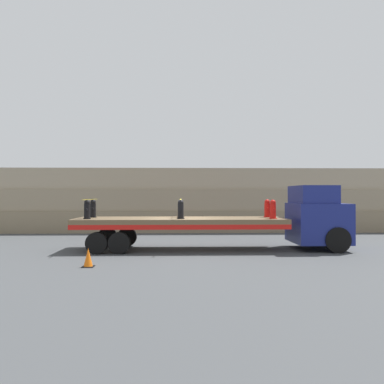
{
  "coord_description": "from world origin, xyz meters",
  "views": [
    {
      "loc": [
        0.02,
        -16.36,
        2.41
      ],
      "look_at": [
        0.5,
        0.0,
        2.52
      ],
      "focal_mm": 35.0,
      "sensor_mm": 36.0,
      "label": 1
    }
  ],
  "objects_px": {
    "fire_hydrant_black_near_1": "(181,210)",
    "fire_hydrant_red_far_2": "(267,209)",
    "truck_cab": "(319,217)",
    "fire_hydrant_black_far_0": "(93,209)",
    "traffic_cone": "(88,258)",
    "fire_hydrant_black_far_1": "(181,209)",
    "fire_hydrant_black_near_0": "(87,210)",
    "fire_hydrant_red_near_2": "(273,209)",
    "flatbed_trailer": "(169,224)"
  },
  "relations": [
    {
      "from": "fire_hydrant_black_near_1",
      "to": "fire_hydrant_red_far_2",
      "type": "relative_size",
      "value": 1.0
    },
    {
      "from": "truck_cab",
      "to": "fire_hydrant_black_far_0",
      "type": "bearing_deg",
      "value": 176.98
    },
    {
      "from": "fire_hydrant_black_far_0",
      "to": "fire_hydrant_red_far_2",
      "type": "distance_m",
      "value": 7.87
    },
    {
      "from": "truck_cab",
      "to": "traffic_cone",
      "type": "xyz_separation_m",
      "value": [
        -9.19,
        -3.82,
        -1.1
      ]
    },
    {
      "from": "fire_hydrant_black_far_1",
      "to": "fire_hydrant_red_far_2",
      "type": "height_order",
      "value": "same"
    },
    {
      "from": "fire_hydrant_red_far_2",
      "to": "truck_cab",
      "type": "bearing_deg",
      "value": -13.68
    },
    {
      "from": "fire_hydrant_black_near_0",
      "to": "fire_hydrant_red_far_2",
      "type": "height_order",
      "value": "same"
    },
    {
      "from": "truck_cab",
      "to": "fire_hydrant_black_near_1",
      "type": "bearing_deg",
      "value": -175.04
    },
    {
      "from": "fire_hydrant_red_near_2",
      "to": "traffic_cone",
      "type": "bearing_deg",
      "value": -154.84
    },
    {
      "from": "fire_hydrant_black_near_0",
      "to": "fire_hydrant_black_near_1",
      "type": "relative_size",
      "value": 1.0
    },
    {
      "from": "truck_cab",
      "to": "fire_hydrant_black_far_1",
      "type": "height_order",
      "value": "truck_cab"
    },
    {
      "from": "fire_hydrant_black_far_0",
      "to": "fire_hydrant_black_far_1",
      "type": "relative_size",
      "value": 1.0
    },
    {
      "from": "truck_cab",
      "to": "fire_hydrant_black_far_1",
      "type": "distance_m",
      "value": 6.15
    },
    {
      "from": "fire_hydrant_red_near_2",
      "to": "fire_hydrant_red_far_2",
      "type": "xyz_separation_m",
      "value": [
        0.0,
        1.06,
        0.0
      ]
    },
    {
      "from": "fire_hydrant_red_far_2",
      "to": "flatbed_trailer",
      "type": "bearing_deg",
      "value": -173.17
    },
    {
      "from": "truck_cab",
      "to": "fire_hydrant_black_near_0",
      "type": "relative_size",
      "value": 3.46
    },
    {
      "from": "flatbed_trailer",
      "to": "fire_hydrant_black_far_0",
      "type": "relative_size",
      "value": 11.22
    },
    {
      "from": "fire_hydrant_black_near_1",
      "to": "fire_hydrant_black_far_1",
      "type": "relative_size",
      "value": 1.0
    },
    {
      "from": "fire_hydrant_black_near_0",
      "to": "fire_hydrant_black_near_1",
      "type": "bearing_deg",
      "value": 0.0
    },
    {
      "from": "fire_hydrant_red_far_2",
      "to": "fire_hydrant_black_near_1",
      "type": "bearing_deg",
      "value": -164.9
    },
    {
      "from": "fire_hydrant_black_near_0",
      "to": "traffic_cone",
      "type": "height_order",
      "value": "fire_hydrant_black_near_0"
    },
    {
      "from": "fire_hydrant_black_near_1",
      "to": "fire_hydrant_black_far_1",
      "type": "bearing_deg",
      "value": 90.0
    },
    {
      "from": "fire_hydrant_black_near_0",
      "to": "traffic_cone",
      "type": "xyz_separation_m",
      "value": [
        0.86,
        -3.29,
        -1.47
      ]
    },
    {
      "from": "fire_hydrant_red_near_2",
      "to": "truck_cab",
      "type": "bearing_deg",
      "value": 13.68
    },
    {
      "from": "flatbed_trailer",
      "to": "fire_hydrant_black_far_0",
      "type": "xyz_separation_m",
      "value": [
        -3.44,
        0.53,
        0.64
      ]
    },
    {
      "from": "truck_cab",
      "to": "flatbed_trailer",
      "type": "height_order",
      "value": "truck_cab"
    },
    {
      "from": "fire_hydrant_red_near_2",
      "to": "traffic_cone",
      "type": "height_order",
      "value": "fire_hydrant_red_near_2"
    },
    {
      "from": "fire_hydrant_black_far_0",
      "to": "fire_hydrant_red_far_2",
      "type": "height_order",
      "value": "same"
    },
    {
      "from": "fire_hydrant_black_near_0",
      "to": "fire_hydrant_black_far_0",
      "type": "distance_m",
      "value": 1.06
    },
    {
      "from": "fire_hydrant_black_far_0",
      "to": "fire_hydrant_black_near_1",
      "type": "xyz_separation_m",
      "value": [
        3.94,
        -1.06,
        0.0
      ]
    },
    {
      "from": "flatbed_trailer",
      "to": "fire_hydrant_black_far_0",
      "type": "bearing_deg",
      "value": 171.23
    },
    {
      "from": "fire_hydrant_black_near_0",
      "to": "fire_hydrant_black_far_1",
      "type": "xyz_separation_m",
      "value": [
        3.94,
        1.06,
        0.0
      ]
    },
    {
      "from": "fire_hydrant_black_near_1",
      "to": "fire_hydrant_black_far_0",
      "type": "bearing_deg",
      "value": 164.9
    },
    {
      "from": "fire_hydrant_black_near_0",
      "to": "fire_hydrant_black_far_0",
      "type": "bearing_deg",
      "value": 90.0
    },
    {
      "from": "fire_hydrant_red_far_2",
      "to": "traffic_cone",
      "type": "relative_size",
      "value": 1.28
    },
    {
      "from": "truck_cab",
      "to": "fire_hydrant_black_near_0",
      "type": "xyz_separation_m",
      "value": [
        -10.05,
        -0.53,
        0.37
      ]
    },
    {
      "from": "flatbed_trailer",
      "to": "fire_hydrant_black_far_1",
      "type": "xyz_separation_m",
      "value": [
        0.5,
        0.53,
        0.64
      ]
    },
    {
      "from": "flatbed_trailer",
      "to": "fire_hydrant_black_far_1",
      "type": "distance_m",
      "value": 0.97
    },
    {
      "from": "flatbed_trailer",
      "to": "traffic_cone",
      "type": "xyz_separation_m",
      "value": [
        -2.58,
        -3.82,
        -0.82
      ]
    },
    {
      "from": "fire_hydrant_black_near_1",
      "to": "fire_hydrant_red_near_2",
      "type": "height_order",
      "value": "same"
    },
    {
      "from": "flatbed_trailer",
      "to": "traffic_cone",
      "type": "relative_size",
      "value": 14.41
    },
    {
      "from": "fire_hydrant_black_far_1",
      "to": "fire_hydrant_red_far_2",
      "type": "xyz_separation_m",
      "value": [
        3.94,
        0.0,
        0.0
      ]
    },
    {
      "from": "truck_cab",
      "to": "fire_hydrant_red_far_2",
      "type": "height_order",
      "value": "truck_cab"
    },
    {
      "from": "fire_hydrant_black_far_0",
      "to": "fire_hydrant_red_near_2",
      "type": "xyz_separation_m",
      "value": [
        7.87,
        -1.06,
        0.0
      ]
    },
    {
      "from": "flatbed_trailer",
      "to": "fire_hydrant_black_near_1",
      "type": "bearing_deg",
      "value": -46.99
    },
    {
      "from": "truck_cab",
      "to": "fire_hydrant_black_far_1",
      "type": "bearing_deg",
      "value": 175.04
    },
    {
      "from": "flatbed_trailer",
      "to": "fire_hydrant_red_near_2",
      "type": "bearing_deg",
      "value": -6.83
    },
    {
      "from": "fire_hydrant_black_near_0",
      "to": "fire_hydrant_black_near_1",
      "type": "xyz_separation_m",
      "value": [
        3.94,
        0.0,
        0.0
      ]
    },
    {
      "from": "truck_cab",
      "to": "fire_hydrant_black_near_0",
      "type": "distance_m",
      "value": 10.07
    },
    {
      "from": "fire_hydrant_red_near_2",
      "to": "fire_hydrant_black_far_0",
      "type": "bearing_deg",
      "value": 172.32
    }
  ]
}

